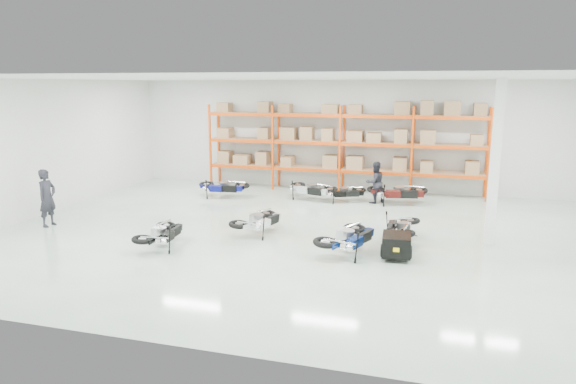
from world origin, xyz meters
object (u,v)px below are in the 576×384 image
(person_back, at_px, (375,182))
(moto_silver_left, at_px, (259,217))
(person_left, at_px, (47,198))
(moto_back_c, at_px, (343,189))
(moto_back_b, at_px, (311,186))
(trailer, at_px, (396,245))
(moto_back_d, at_px, (398,189))
(moto_back_a, at_px, (223,184))
(moto_touring_right, at_px, (401,223))
(moto_blue_centre, at_px, (349,233))
(moto_black_far_left, at_px, (161,230))

(person_back, bearing_deg, moto_silver_left, 21.74)
(person_left, bearing_deg, moto_back_c, -52.62)
(moto_back_b, relative_size, person_left, 0.99)
(trailer, relative_size, moto_back_d, 0.78)
(moto_back_a, relative_size, moto_back_c, 1.12)
(moto_back_b, height_order, person_left, person_left)
(moto_silver_left, height_order, trailer, moto_silver_left)
(moto_touring_right, xyz_separation_m, person_left, (-10.63, -1.43, 0.40))
(trailer, relative_size, moto_back_c, 0.95)
(moto_back_d, bearing_deg, person_left, 111.14)
(moto_blue_centre, xyz_separation_m, moto_back_b, (-2.44, 6.00, -0.03))
(moto_touring_right, distance_m, moto_back_c, 5.02)
(moto_back_c, xyz_separation_m, person_left, (-8.22, -5.84, 0.42))
(moto_back_b, bearing_deg, moto_touring_right, -120.94)
(moto_black_far_left, relative_size, trailer, 1.10)
(moto_back_a, xyz_separation_m, moto_back_b, (3.40, 0.52, 0.00))
(moto_back_c, distance_m, moto_back_d, 2.01)
(moto_back_a, height_order, person_left, person_left)
(moto_silver_left, relative_size, moto_touring_right, 1.05)
(trailer, distance_m, person_back, 6.26)
(moto_blue_centre, bearing_deg, moto_touring_right, -108.06)
(moto_blue_centre, distance_m, trailer, 1.24)
(moto_silver_left, distance_m, moto_black_far_left, 2.85)
(moto_back_a, bearing_deg, person_back, -89.58)
(trailer, bearing_deg, moto_touring_right, 86.55)
(moto_silver_left, relative_size, moto_back_a, 0.98)
(moto_back_d, relative_size, person_back, 1.23)
(moto_black_far_left, height_order, moto_back_b, moto_back_b)
(moto_blue_centre, relative_size, moto_silver_left, 1.09)
(moto_back_d, height_order, person_left, person_left)
(moto_back_a, height_order, moto_back_c, moto_back_a)
(moto_back_b, bearing_deg, person_back, -68.10)
(moto_touring_right, height_order, moto_back_a, moto_back_a)
(person_left, bearing_deg, moto_blue_centre, -88.91)
(moto_black_far_left, xyz_separation_m, trailer, (6.16, 0.82, -0.14))
(moto_black_far_left, bearing_deg, person_left, -15.18)
(moto_blue_centre, distance_m, moto_back_d, 6.21)
(moto_blue_centre, distance_m, moto_touring_right, 2.00)
(moto_blue_centre, bearing_deg, moto_back_a, -23.56)
(moto_back_c, xyz_separation_m, person_back, (1.17, 0.12, 0.30))
(moto_black_far_left, xyz_separation_m, moto_back_c, (3.75, 6.81, -0.02))
(moto_back_a, distance_m, moto_back_d, 6.69)
(trailer, xyz_separation_m, person_left, (-10.63, 0.16, 0.53))
(moto_back_b, height_order, moto_back_d, moto_back_d)
(moto_touring_right, relative_size, person_left, 0.91)
(trailer, height_order, moto_back_d, moto_back_d)
(moto_silver_left, xyz_separation_m, moto_back_b, (0.38, 4.91, 0.01))
(moto_silver_left, height_order, moto_touring_right, moto_silver_left)
(moto_back_c, relative_size, moto_back_d, 0.82)
(moto_back_a, xyz_separation_m, person_left, (-3.57, -5.33, 0.36))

